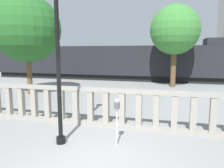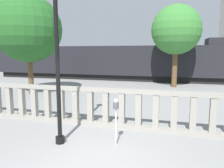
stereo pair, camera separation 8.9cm
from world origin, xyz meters
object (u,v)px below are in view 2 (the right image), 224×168
train_near (111,62)px  parking_meter (116,108)px  tree_left (28,29)px  tree_right (176,30)px  lamppost (56,22)px

train_near → parking_meter: bearing=-73.4°
tree_left → tree_right: (8.87, 5.44, 0.22)m
lamppost → tree_right: tree_right is taller
lamppost → tree_right: (3.24, 11.89, 0.82)m
tree_right → lamppost: bearing=-105.2°
lamppost → tree_left: size_ratio=0.98×
lamppost → tree_left: bearing=131.1°
tree_left → lamppost: bearing=-48.9°
train_near → lamppost: bearing=-79.4°
parking_meter → train_near: 15.70m
train_near → tree_left: 9.61m
lamppost → train_near: lamppost is taller
lamppost → tree_right: bearing=74.8°
parking_meter → tree_left: size_ratio=0.22×
train_near → tree_left: tree_left is taller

